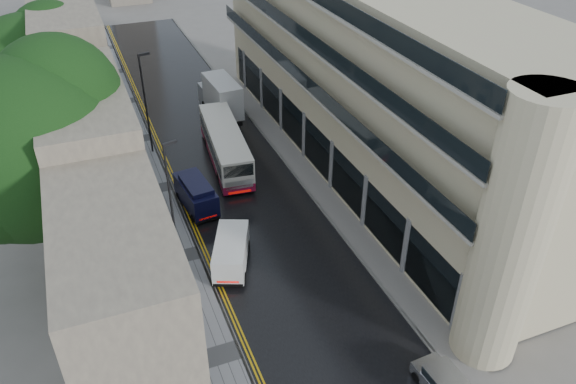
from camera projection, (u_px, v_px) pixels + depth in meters
road at (230, 175)px, 42.87m from camera, size 9.00×85.00×0.02m
left_sidewalk at (154, 190)px, 41.03m from camera, size 2.70×85.00×0.12m
right_sidewalk at (296, 161)px, 44.51m from camera, size 1.80×85.00×0.12m
old_shop_row at (83, 110)px, 38.59m from camera, size 4.50×56.00×12.00m
modern_block at (366, 76)px, 41.05m from camera, size 8.00×40.00×14.00m
tree_near at (35, 178)px, 29.37m from camera, size 10.56×10.56×13.89m
tree_far at (39, 96)px, 39.95m from camera, size 9.24×9.24×12.46m
cream_bus at (218, 166)px, 41.15m from camera, size 3.36×10.55×2.83m
white_lorry at (216, 106)px, 48.91m from camera, size 2.51×7.19×3.72m
white_van at (214, 269)px, 32.34m from camera, size 3.33×4.63×1.93m
navy_van at (192, 208)px, 37.20m from camera, size 2.23×4.59×2.26m
pedestrian at (174, 242)px, 34.53m from camera, size 0.67×0.57×1.57m
lamp_post_near at (171, 202)px, 32.81m from camera, size 0.88×0.42×7.64m
lamp_post_far at (146, 105)px, 43.52m from camera, size 0.94×0.40×8.12m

